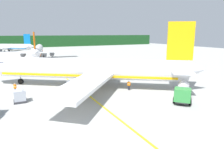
{
  "coord_description": "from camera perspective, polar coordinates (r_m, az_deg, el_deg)",
  "views": [
    {
      "loc": [
        -7.51,
        -16.2,
        9.99
      ],
      "look_at": [
        6.74,
        11.98,
        3.47
      ],
      "focal_mm": 32.21,
      "sensor_mm": 36.0,
      "label": 1
    }
  ],
  "objects": [
    {
      "name": "airliner_far_taxiway",
      "position": [
        123.86,
        -28.09,
        6.94
      ],
      "size": [
        29.77,
        25.28,
        9.5
      ],
      "color": "white",
      "rests_on": "ground"
    },
    {
      "name": "distant_treeline",
      "position": [
        155.13,
        -24.31,
        8.49
      ],
      "size": [
        216.0,
        6.0,
        8.25
      ],
      "primitive_type": "cube",
      "color": "#19471E",
      "rests_on": "ground"
    },
    {
      "name": "crew_marshaller",
      "position": [
        35.86,
        4.81,
        -2.89
      ],
      "size": [
        0.45,
        0.53,
        1.69
      ],
      "color": "#191E33",
      "rests_on": "ground"
    },
    {
      "name": "apron_guide_line",
      "position": [
        33.43,
        -6.86,
        -5.79
      ],
      "size": [
        0.3,
        60.0,
        0.01
      ],
      "primitive_type": "cube",
      "color": "yellow",
      "rests_on": "ground"
    },
    {
      "name": "airliner_distant",
      "position": [
        169.11,
        -11.78,
        8.68
      ],
      "size": [
        22.74,
        18.93,
        6.54
      ],
      "color": "silver",
      "rests_on": "ground"
    },
    {
      "name": "crew_loader_left",
      "position": [
        37.47,
        -25.82,
        -3.31
      ],
      "size": [
        0.48,
        0.48,
        1.78
      ],
      "color": "#191E33",
      "rests_on": "ground"
    },
    {
      "name": "airliner_mid_apron",
      "position": [
        88.78,
        -20.35,
        6.42
      ],
      "size": [
        30.26,
        36.45,
        10.44
      ],
      "color": "white",
      "rests_on": "ground"
    },
    {
      "name": "cargo_container_near",
      "position": [
        32.56,
        -24.64,
        -5.6
      ],
      "size": [
        1.79,
        1.79,
        1.95
      ],
      "color": "#333338",
      "rests_on": "ground"
    },
    {
      "name": "service_truck_catering",
      "position": [
        32.15,
        19.48,
        -4.51
      ],
      "size": [
        6.1,
        5.81,
        2.4
      ],
      "color": "#338C3F",
      "rests_on": "ground"
    },
    {
      "name": "airliner_foreground",
      "position": [
        37.64,
        -6.25,
        1.51
      ],
      "size": [
        36.02,
        30.73,
        11.9
      ],
      "color": "white",
      "rests_on": "ground"
    },
    {
      "name": "ground",
      "position": [
        65.42,
        -19.91,
        2.1
      ],
      "size": [
        240.0,
        320.0,
        0.2
      ],
      "primitive_type": "cube",
      "color": "#A8A8A3"
    }
  ]
}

